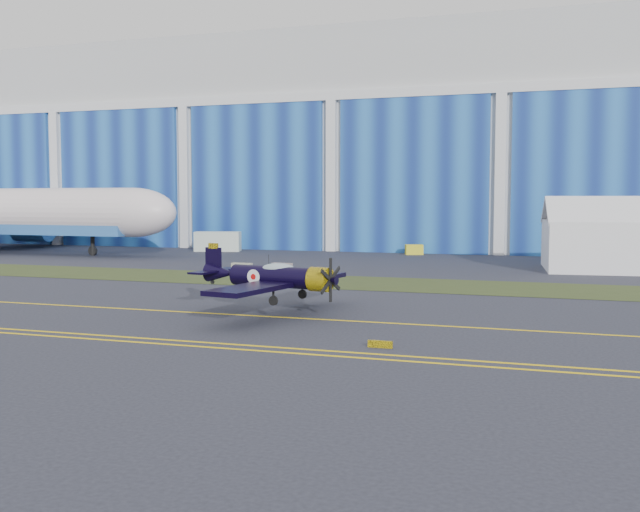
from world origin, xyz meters
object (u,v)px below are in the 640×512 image
(tent, at_px, (628,233))
(tug, at_px, (414,250))
(warbird, at_px, (273,277))
(shipping_container, at_px, (218,241))

(tent, xyz_separation_m, tug, (-24.01, 13.87, -3.04))
(tent, bearing_deg, tug, 144.25)
(tent, relative_size, tug, 7.78)
(warbird, bearing_deg, shipping_container, 129.99)
(tent, height_order, shipping_container, tent)
(tent, distance_m, tug, 27.90)
(warbird, relative_size, shipping_container, 2.38)
(warbird, distance_m, shipping_container, 55.90)
(tug, bearing_deg, warbird, -108.38)
(shipping_container, height_order, tug, shipping_container)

